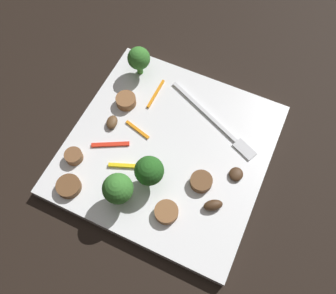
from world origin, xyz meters
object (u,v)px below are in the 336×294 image
fork (218,124)px  sausage_slice_3 (126,101)px  broccoli_floret_2 (139,59)px  sausage_slice_4 (69,186)px  pepper_strip_0 (110,144)px  broccoli_floret_0 (118,189)px  sausage_slice_2 (166,212)px  sausage_slice_1 (74,156)px  pepper_strip_1 (156,94)px  sausage_slice_0 (201,182)px  pepper_strip_2 (124,166)px  mushroom_1 (213,205)px  mushroom_0 (237,172)px  broccoli_floret_1 (147,170)px  plate (168,150)px  pepper_strip_3 (137,130)px  mushroom_2 (113,120)px

fork → sausage_slice_3: (-0.15, -0.02, 0.01)m
broccoli_floret_2 → sausage_slice_4: size_ratio=1.55×
sausage_slice_3 → pepper_strip_0: size_ratio=0.56×
fork → broccoli_floret_0: size_ratio=2.81×
broccoli_floret_2 → sausage_slice_2: size_ratio=1.62×
sausage_slice_1 → pepper_strip_0: bearing=48.0°
pepper_strip_0 → sausage_slice_2: bearing=-26.3°
fork → pepper_strip_1: same height
pepper_strip_0 → pepper_strip_1: size_ratio=0.98×
sausage_slice_0 → sausage_slice_1: size_ratio=1.23×
sausage_slice_3 → pepper_strip_2: 0.11m
sausage_slice_1 → mushroom_1: bearing=4.7°
sausage_slice_0 → pepper_strip_0: 0.15m
sausage_slice_1 → sausage_slice_3: (0.02, 0.12, 0.00)m
sausage_slice_3 → mushroom_0: sausage_slice_3 is taller
mushroom_1 → pepper_strip_1: mushroom_1 is taller
broccoli_floret_1 → mushroom_0: broccoli_floret_1 is taller
sausage_slice_0 → mushroom_0: bearing=41.0°
sausage_slice_4 → pepper_strip_2: bearing=48.6°
fork → sausage_slice_0: (0.01, -0.10, 0.00)m
plate → broccoli_floret_0: bearing=-104.4°
sausage_slice_1 → pepper_strip_2: sausage_slice_1 is taller
mushroom_0 → pepper_strip_3: bearing=178.8°
broccoli_floret_1 → sausage_slice_0: 0.08m
sausage_slice_1 → mushroom_1: (0.22, 0.02, -0.00)m
pepper_strip_1 → broccoli_floret_1: bearing=-68.2°
mushroom_2 → pepper_strip_3: bearing=2.8°
sausage_slice_4 → mushroom_0: (0.21, 0.12, -0.00)m
mushroom_2 → sausage_slice_0: bearing=-12.9°
mushroom_1 → broccoli_floret_1: bearing=-178.8°
broccoli_floret_1 → sausage_slice_2: (0.04, -0.03, -0.03)m
mushroom_0 → pepper_strip_3: 0.17m
broccoli_floret_2 → sausage_slice_3: 0.07m
sausage_slice_0 → mushroom_1: size_ratio=1.18×
plate → sausage_slice_0: 0.08m
mushroom_1 → mushroom_0: bearing=78.1°
mushroom_0 → mushroom_2: mushroom_2 is taller
sausage_slice_1 → pepper_strip_2: (0.07, 0.02, -0.00)m
sausage_slice_4 → pepper_strip_1: bearing=78.2°
sausage_slice_2 → mushroom_0: bearing=55.3°
plate → pepper_strip_1: size_ratio=5.06×
sausage_slice_1 → pepper_strip_2: 0.08m
plate → pepper_strip_2: (-0.05, -0.06, 0.01)m
plate → pepper_strip_0: size_ratio=5.14×
broccoli_floret_2 → plate: bearing=-46.7°
plate → sausage_slice_1: bearing=-147.4°
fork → mushroom_1: bearing=-47.4°
sausage_slice_2 → sausage_slice_4: size_ratio=0.95×
fork → sausage_slice_1: size_ratio=6.47×
broccoli_floret_2 → sausage_slice_0: size_ratio=1.68×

